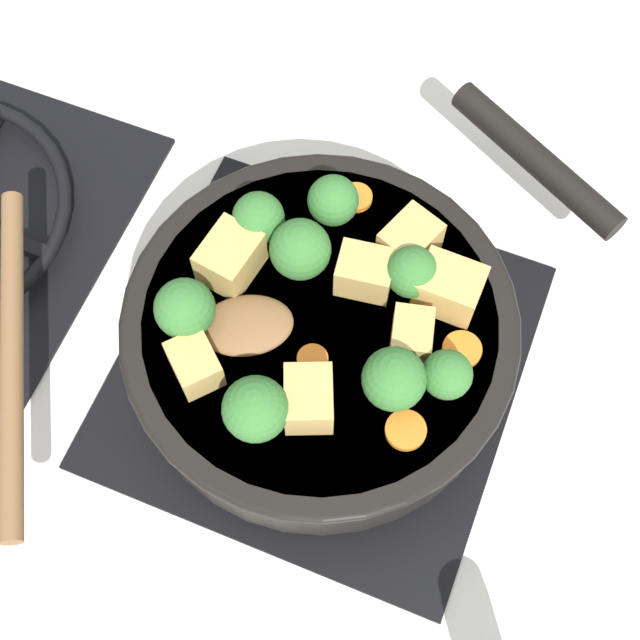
% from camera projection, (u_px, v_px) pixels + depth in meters
% --- Properties ---
extents(ground_plane, '(2.40, 2.40, 0.00)m').
position_uv_depth(ground_plane, '(320.00, 365.00, 0.73)').
color(ground_plane, white).
extents(front_burner_grate, '(0.31, 0.31, 0.03)m').
position_uv_depth(front_burner_grate, '(320.00, 359.00, 0.71)').
color(front_burner_grate, black).
rests_on(front_burner_grate, ground_plane).
extents(skillet_pan, '(0.40, 0.34, 0.06)m').
position_uv_depth(skillet_pan, '(322.00, 333.00, 0.67)').
color(skillet_pan, black).
rests_on(skillet_pan, front_burner_grate).
extents(wooden_spoon, '(0.24, 0.26, 0.02)m').
position_uv_depth(wooden_spoon, '(108.00, 343.00, 0.63)').
color(wooden_spoon, brown).
rests_on(wooden_spoon, skillet_pan).
extents(tofu_cube_center_large, '(0.04, 0.04, 0.03)m').
position_uv_depth(tofu_cube_center_large, '(365.00, 272.00, 0.64)').
color(tofu_cube_center_large, tan).
rests_on(tofu_cube_center_large, skillet_pan).
extents(tofu_cube_near_handle, '(0.05, 0.05, 0.03)m').
position_uv_depth(tofu_cube_near_handle, '(309.00, 399.00, 0.60)').
color(tofu_cube_near_handle, tan).
rests_on(tofu_cube_near_handle, skillet_pan).
extents(tofu_cube_east_chunk, '(0.04, 0.05, 0.04)m').
position_uv_depth(tofu_cube_east_chunk, '(449.00, 288.00, 0.64)').
color(tofu_cube_east_chunk, tan).
rests_on(tofu_cube_east_chunk, skillet_pan).
extents(tofu_cube_west_chunk, '(0.05, 0.04, 0.03)m').
position_uv_depth(tofu_cube_west_chunk, '(410.00, 241.00, 0.65)').
color(tofu_cube_west_chunk, tan).
rests_on(tofu_cube_west_chunk, skillet_pan).
extents(tofu_cube_back_piece, '(0.05, 0.05, 0.03)m').
position_uv_depth(tofu_cube_back_piece, '(195.00, 364.00, 0.62)').
color(tofu_cube_back_piece, tan).
rests_on(tofu_cube_back_piece, skillet_pan).
extents(tofu_cube_front_piece, '(0.05, 0.04, 0.04)m').
position_uv_depth(tofu_cube_front_piece, '(230.00, 258.00, 0.65)').
color(tofu_cube_front_piece, tan).
rests_on(tofu_cube_front_piece, skillet_pan).
extents(tofu_cube_mid_small, '(0.04, 0.04, 0.03)m').
position_uv_depth(tofu_cube_mid_small, '(412.00, 335.00, 0.62)').
color(tofu_cube_mid_small, tan).
rests_on(tofu_cube_mid_small, skillet_pan).
extents(broccoli_floret_near_spoon, '(0.04, 0.04, 0.05)m').
position_uv_depth(broccoli_floret_near_spoon, '(394.00, 379.00, 0.60)').
color(broccoli_floret_near_spoon, '#709956').
rests_on(broccoli_floret_near_spoon, skillet_pan).
extents(broccoli_floret_center_top, '(0.04, 0.04, 0.05)m').
position_uv_depth(broccoli_floret_center_top, '(185.00, 309.00, 0.62)').
color(broccoli_floret_center_top, '#709956').
rests_on(broccoli_floret_center_top, skillet_pan).
extents(broccoli_floret_east_rim, '(0.04, 0.04, 0.05)m').
position_uv_depth(broccoli_floret_east_rim, '(258.00, 218.00, 0.65)').
color(broccoli_floret_east_rim, '#709956').
rests_on(broccoli_floret_east_rim, skillet_pan).
extents(broccoli_floret_west_rim, '(0.04, 0.04, 0.05)m').
position_uv_depth(broccoli_floret_west_rim, '(333.00, 201.00, 0.66)').
color(broccoli_floret_west_rim, '#709956').
rests_on(broccoli_floret_west_rim, skillet_pan).
extents(broccoli_floret_north_edge, '(0.05, 0.05, 0.05)m').
position_uv_depth(broccoli_floret_north_edge, '(255.00, 409.00, 0.59)').
color(broccoli_floret_north_edge, '#709956').
rests_on(broccoli_floret_north_edge, skillet_pan).
extents(broccoli_floret_south_cluster, '(0.04, 0.04, 0.05)m').
position_uv_depth(broccoli_floret_south_cluster, '(300.00, 250.00, 0.64)').
color(broccoli_floret_south_cluster, '#709956').
rests_on(broccoli_floret_south_cluster, skillet_pan).
extents(broccoli_floret_mid_floret, '(0.04, 0.04, 0.05)m').
position_uv_depth(broccoli_floret_mid_floret, '(412.00, 272.00, 0.63)').
color(broccoli_floret_mid_floret, '#709956').
rests_on(broccoli_floret_mid_floret, skillet_pan).
extents(broccoli_floret_small_inner, '(0.03, 0.03, 0.04)m').
position_uv_depth(broccoli_floret_small_inner, '(447.00, 375.00, 0.60)').
color(broccoli_floret_small_inner, '#709956').
rests_on(broccoli_floret_small_inner, skillet_pan).
extents(carrot_slice_orange_thin, '(0.02, 0.02, 0.01)m').
position_uv_depth(carrot_slice_orange_thin, '(313.00, 359.00, 0.63)').
color(carrot_slice_orange_thin, orange).
rests_on(carrot_slice_orange_thin, skillet_pan).
extents(carrot_slice_near_center, '(0.03, 0.03, 0.01)m').
position_uv_depth(carrot_slice_near_center, '(462.00, 350.00, 0.63)').
color(carrot_slice_near_center, orange).
rests_on(carrot_slice_near_center, skillet_pan).
extents(carrot_slice_edge_slice, '(0.02, 0.02, 0.01)m').
position_uv_depth(carrot_slice_edge_slice, '(356.00, 198.00, 0.69)').
color(carrot_slice_edge_slice, orange).
rests_on(carrot_slice_edge_slice, skillet_pan).
extents(carrot_slice_under_broccoli, '(0.03, 0.03, 0.01)m').
position_uv_depth(carrot_slice_under_broccoli, '(406.00, 430.00, 0.61)').
color(carrot_slice_under_broccoli, orange).
rests_on(carrot_slice_under_broccoli, skillet_pan).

